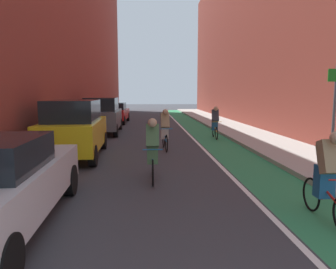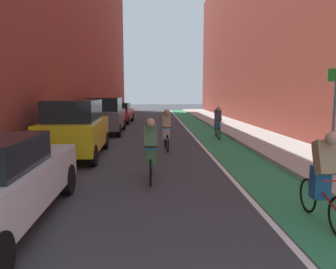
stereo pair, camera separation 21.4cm
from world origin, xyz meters
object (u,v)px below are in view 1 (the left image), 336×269
Objects in this scene: parked_suv_yellow_cab at (75,128)px; parked_suv_gray at (103,115)px; parked_sedan_red at (114,113)px; cyclist_trailing at (165,128)px; street_sign_post at (334,112)px; cyclist_far at (215,121)px; cyclist_lead at (328,174)px; cyclist_mid at (153,147)px.

parked_suv_yellow_cab and parked_suv_gray have the same top height.
cyclist_trailing is at bearing -74.76° from parked_sedan_red.
cyclist_far is at bearing 98.46° from street_sign_post.
cyclist_trailing is (3.18, -11.68, 0.06)m from parked_sedan_red.
cyclist_trailing is (3.18, 1.26, -0.16)m from parked_suv_yellow_cab.
street_sign_post is at bearing -67.06° from parked_sedan_red.
parked_suv_gray reaches higher than cyclist_far.
cyclist_trailing is at bearing -59.79° from parked_suv_gray.
parked_suv_yellow_cab is at bearing 152.63° from street_sign_post.
cyclist_trailing is at bearing 128.10° from street_sign_post.
parked_suv_gray is at bearing 120.21° from cyclist_trailing.
cyclist_lead is at bearing -73.52° from parked_sedan_red.
cyclist_lead is at bearing -71.54° from cyclist_trailing.
parked_suv_yellow_cab is at bearing -89.99° from parked_suv_gray.
parked_suv_gray reaches higher than parked_sedan_red.
parked_suv_yellow_cab is at bearing -89.98° from parked_sedan_red.
parked_suv_yellow_cab reaches higher than cyclist_far.
cyclist_trailing reaches higher than cyclist_far.
parked_suv_gray is at bearing 90.01° from parked_suv_yellow_cab.
street_sign_post is at bearing -51.90° from cyclist_trailing.
parked_suv_gray is (-0.00, 6.72, 0.00)m from parked_suv_yellow_cab.
cyclist_trailing reaches higher than cyclist_lead.
parked_suv_gray is at bearing 105.07° from cyclist_mid.
cyclist_mid is at bearing -49.42° from parked_suv_yellow_cab.
cyclist_trailing is 1.03× the size of cyclist_far.
cyclist_trailing is at bearing 21.57° from parked_suv_yellow_cab.
parked_suv_yellow_cab is 0.96× the size of parked_sedan_red.
street_sign_post is at bearing -27.37° from parked_suv_yellow_cab.
parked_suv_gray is 1.02× the size of parked_sedan_red.
cyclist_lead is (5.57, -5.91, -0.17)m from parked_suv_yellow_cab.
street_sign_post is (4.37, -0.55, 0.92)m from cyclist_mid.
cyclist_far is (0.25, 10.28, -0.00)m from cyclist_lead.
parked_suv_gray is at bearing 113.81° from cyclist_lead.
parked_sedan_red is 19.65m from cyclist_lead.
parked_suv_gray is 2.75× the size of cyclist_far.
cyclist_trailing is (3.18, -5.46, -0.17)m from parked_suv_gray.
cyclist_mid is 0.98× the size of cyclist_trailing.
cyclist_lead is (5.57, -18.85, 0.06)m from parked_sedan_red.
parked_suv_gray is 2.66× the size of cyclist_trailing.
parked_suv_gray is 6.28m from cyclist_far.
street_sign_post is (7.01, -10.34, 0.75)m from parked_suv_gray.
parked_sedan_red is 10.36m from cyclist_far.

